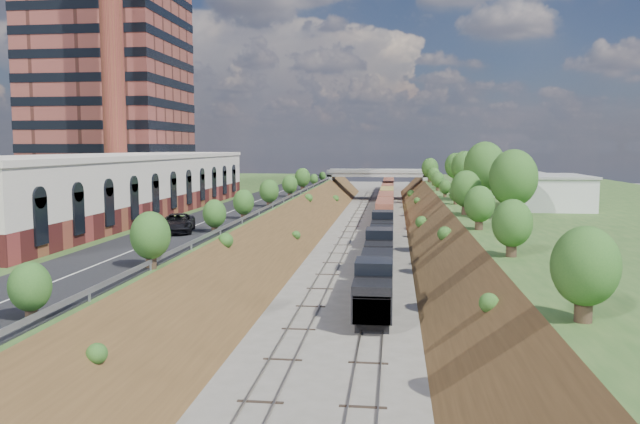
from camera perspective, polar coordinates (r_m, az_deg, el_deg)
ground at (r=33.16m, az=-0.69°, el=-16.86°), size 400.00×400.00×0.00m
platform_left at (r=98.12m, az=-15.42°, el=-0.29°), size 44.00×180.00×5.00m
platform_right at (r=95.41m, az=24.43°, el=-0.79°), size 44.00×180.00×5.00m
embankment_left at (r=92.43m, az=-2.63°, el=-2.02°), size 10.00×180.00×10.00m
embankment_right at (r=91.48m, az=11.10°, el=-2.21°), size 10.00×180.00×10.00m
rail_left_track at (r=91.43m, az=2.57°, el=-2.05°), size 1.58×180.00×0.18m
rail_right_track at (r=91.21m, az=5.83°, el=-2.09°), size 1.58×180.00×0.18m
road at (r=92.70m, az=-5.39°, el=1.13°), size 8.00×180.00×0.10m
guardrail at (r=91.69m, az=-2.91°, el=1.40°), size 0.10×171.00×0.70m
commercial_building at (r=75.54m, az=-18.31°, el=2.37°), size 14.30×62.30×7.00m
highrise_tower at (r=114.74m, az=-18.80°, el=15.72°), size 22.00×22.00×53.90m
smokestack at (r=95.87m, az=-18.43°, el=12.96°), size 3.20×3.20×40.00m
overpass at (r=152.55m, az=5.27°, el=2.98°), size 24.50×8.30×7.40m
white_building_near at (r=84.78m, az=20.07°, el=1.66°), size 9.00×12.00×4.00m
white_building_far at (r=106.19m, az=17.09°, el=2.45°), size 8.00×10.00×3.60m
tree_right_large at (r=71.58m, az=17.26°, el=2.93°), size 5.25×5.25×7.61m
tree_left_crest at (r=53.03m, az=-10.59°, el=-0.43°), size 2.45×2.45×3.55m
freight_train at (r=123.42m, az=6.10°, el=1.12°), size 2.78×157.51×4.55m
suv at (r=58.24m, az=-12.89°, el=-1.00°), size 4.13×6.54×1.68m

